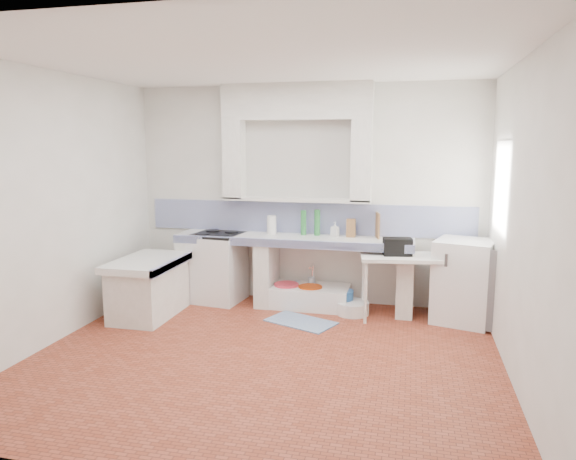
% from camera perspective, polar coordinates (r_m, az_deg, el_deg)
% --- Properties ---
extents(floor, '(4.50, 4.50, 0.00)m').
position_cam_1_polar(floor, '(5.29, -2.58, -13.61)').
color(floor, '#99422D').
rests_on(floor, ground).
extents(ceiling, '(4.50, 4.50, 0.00)m').
position_cam_1_polar(ceiling, '(4.92, -2.83, 17.97)').
color(ceiling, white).
rests_on(ceiling, ground).
extents(wall_back, '(4.50, 0.00, 4.50)m').
position_cam_1_polar(wall_back, '(6.84, 1.94, 3.81)').
color(wall_back, white).
rests_on(wall_back, ground).
extents(wall_front, '(4.50, 0.00, 4.50)m').
position_cam_1_polar(wall_front, '(3.07, -13.09, -3.37)').
color(wall_front, white).
rests_on(wall_front, ground).
extents(wall_left, '(0.00, 4.50, 4.50)m').
position_cam_1_polar(wall_left, '(5.94, -24.07, 2.14)').
color(wall_left, white).
rests_on(wall_left, ground).
extents(wall_right, '(0.00, 4.50, 4.50)m').
position_cam_1_polar(wall_right, '(4.81, 24.03, 0.62)').
color(wall_right, white).
rests_on(wall_right, ground).
extents(alcove_mass, '(1.90, 0.25, 0.45)m').
position_cam_1_polar(alcove_mass, '(6.73, 0.92, 13.74)').
color(alcove_mass, white).
rests_on(alcove_mass, ground).
extents(window_frame, '(0.35, 0.86, 1.06)m').
position_cam_1_polar(window_frame, '(5.99, 23.74, 4.15)').
color(window_frame, '#342010').
rests_on(window_frame, ground).
extents(lace_valance, '(0.01, 0.84, 0.24)m').
position_cam_1_polar(lace_valance, '(5.95, 22.60, 7.86)').
color(lace_valance, white).
rests_on(lace_valance, ground).
extents(counter_slab, '(3.00, 0.60, 0.08)m').
position_cam_1_polar(counter_slab, '(6.65, 0.56, -1.05)').
color(counter_slab, white).
rests_on(counter_slab, ground).
extents(counter_lip, '(3.00, 0.04, 0.10)m').
position_cam_1_polar(counter_lip, '(6.38, -0.00, -1.49)').
color(counter_lip, navy).
rests_on(counter_lip, ground).
extents(counter_pier_left, '(0.20, 0.55, 0.82)m').
position_cam_1_polar(counter_pier_left, '(7.18, -10.44, -4.10)').
color(counter_pier_left, white).
rests_on(counter_pier_left, ground).
extents(counter_pier_mid, '(0.20, 0.55, 0.82)m').
position_cam_1_polar(counter_pier_mid, '(6.83, -2.32, -4.64)').
color(counter_pier_mid, white).
rests_on(counter_pier_mid, ground).
extents(counter_pier_right, '(0.20, 0.55, 0.82)m').
position_cam_1_polar(counter_pier_right, '(6.59, 12.57, -5.39)').
color(counter_pier_right, white).
rests_on(counter_pier_right, ground).
extents(peninsula_top, '(0.70, 1.10, 0.08)m').
position_cam_1_polar(peninsula_top, '(6.51, -14.96, -3.40)').
color(peninsula_top, white).
rests_on(peninsula_top, ground).
extents(peninsula_base, '(0.60, 1.00, 0.62)m').
position_cam_1_polar(peninsula_base, '(6.59, -14.83, -6.37)').
color(peninsula_base, white).
rests_on(peninsula_base, ground).
extents(peninsula_lip, '(0.04, 1.10, 0.10)m').
position_cam_1_polar(peninsula_lip, '(6.36, -12.33, -3.59)').
color(peninsula_lip, navy).
rests_on(peninsula_lip, ground).
extents(backsplash, '(4.27, 0.03, 0.40)m').
position_cam_1_polar(backsplash, '(6.86, 1.90, 1.31)').
color(backsplash, navy).
rests_on(backsplash, ground).
extents(stove, '(0.68, 0.66, 0.87)m').
position_cam_1_polar(stove, '(7.01, -7.59, -4.14)').
color(stove, white).
rests_on(stove, ground).
extents(sink, '(1.00, 0.54, 0.24)m').
position_cam_1_polar(sink, '(6.78, 2.38, -7.30)').
color(sink, white).
rests_on(sink, ground).
extents(side_table, '(0.99, 0.65, 0.04)m').
position_cam_1_polar(side_table, '(6.39, 11.99, -6.08)').
color(side_table, white).
rests_on(side_table, ground).
extents(fridge, '(0.77, 0.77, 0.97)m').
position_cam_1_polar(fridge, '(6.46, 18.47, -5.27)').
color(fridge, white).
rests_on(fridge, ground).
extents(bucket_red, '(0.32, 0.32, 0.29)m').
position_cam_1_polar(bucket_red, '(6.79, -0.18, -7.03)').
color(bucket_red, '#D52E42').
rests_on(bucket_red, ground).
extents(bucket_orange, '(0.36, 0.36, 0.28)m').
position_cam_1_polar(bucket_orange, '(6.72, 2.42, -7.26)').
color(bucket_orange, '#C93B05').
rests_on(bucket_orange, ground).
extents(bucket_blue, '(0.35, 0.35, 0.27)m').
position_cam_1_polar(bucket_blue, '(6.62, 5.85, -7.62)').
color(bucket_blue, '#2B66B2').
rests_on(bucket_blue, ground).
extents(basin_white, '(0.50, 0.50, 0.15)m').
position_cam_1_polar(basin_white, '(6.54, 7.01, -8.37)').
color(basin_white, white).
rests_on(basin_white, ground).
extents(water_bottle_a, '(0.10, 0.10, 0.28)m').
position_cam_1_polar(water_bottle_a, '(6.95, 1.01, -6.68)').
color(water_bottle_a, silver).
rests_on(water_bottle_a, ground).
extents(water_bottle_b, '(0.11, 0.11, 0.34)m').
position_cam_1_polar(water_bottle_b, '(6.91, 2.57, -6.54)').
color(water_bottle_b, silver).
rests_on(water_bottle_b, ground).
extents(black_bag, '(0.36, 0.24, 0.21)m').
position_cam_1_polar(black_bag, '(6.27, 11.76, -1.78)').
color(black_bag, black).
rests_on(black_bag, side_table).
extents(green_bottle_a, '(0.09, 0.09, 0.32)m').
position_cam_1_polar(green_bottle_a, '(6.74, 1.69, 0.81)').
color(green_bottle_a, '#297A37').
rests_on(green_bottle_a, counter_slab).
extents(green_bottle_b, '(0.07, 0.07, 0.33)m').
position_cam_1_polar(green_bottle_b, '(6.70, 3.17, 0.81)').
color(green_bottle_b, '#297A37').
rests_on(green_bottle_b, counter_slab).
extents(knife_block, '(0.12, 0.10, 0.23)m').
position_cam_1_polar(knife_block, '(6.64, 6.83, 0.21)').
color(knife_block, olive).
rests_on(knife_block, counter_slab).
extents(cutting_board, '(0.07, 0.23, 0.31)m').
position_cam_1_polar(cutting_board, '(6.62, 9.68, 0.49)').
color(cutting_board, olive).
rests_on(cutting_board, counter_slab).
extents(paper_towel, '(0.12, 0.12, 0.24)m').
position_cam_1_polar(paper_towel, '(6.80, -1.78, 0.55)').
color(paper_towel, white).
rests_on(paper_towel, counter_slab).
extents(soap_bottle, '(0.11, 0.11, 0.18)m').
position_cam_1_polar(soap_bottle, '(6.66, 5.10, 0.08)').
color(soap_bottle, white).
rests_on(soap_bottle, counter_slab).
extents(rug, '(0.89, 0.71, 0.01)m').
position_cam_1_polar(rug, '(6.23, 1.40, -9.90)').
color(rug, '#2A5491').
rests_on(rug, ground).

